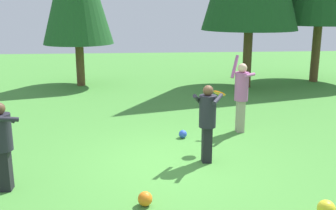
# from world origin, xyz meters

# --- Properties ---
(ground_plane) EXTENTS (40.00, 40.00, 0.00)m
(ground_plane) POSITION_xyz_m (0.00, 0.00, 0.00)
(ground_plane) COLOR #478C38
(person_thrower) EXTENTS (0.68, 0.68, 1.94)m
(person_thrower) POSITION_xyz_m (1.81, 1.95, 1.05)
(person_thrower) COLOR gray
(person_thrower) RESTS_ON ground_plane
(person_catcher) EXTENTS (0.67, 0.70, 1.60)m
(person_catcher) POSITION_xyz_m (0.60, 0.02, 0.95)
(person_catcher) COLOR black
(person_catcher) RESTS_ON ground_plane
(person_bystander) EXTENTS (0.68, 0.65, 1.56)m
(person_bystander) POSITION_xyz_m (-3.10, -0.95, 0.92)
(person_bystander) COLOR black
(person_bystander) RESTS_ON ground_plane
(frisbee) EXTENTS (0.37, 0.37, 0.15)m
(frisbee) POSITION_xyz_m (1.00, 0.83, 1.26)
(frisbee) COLOR orange
(ball_blue) EXTENTS (0.20, 0.20, 0.20)m
(ball_blue) POSITION_xyz_m (0.30, 1.57, 0.10)
(ball_blue) COLOR blue
(ball_blue) RESTS_ON ground_plane
(ball_orange) EXTENTS (0.24, 0.24, 0.24)m
(ball_orange) POSITION_xyz_m (-0.71, -1.73, 0.12)
(ball_orange) COLOR orange
(ball_orange) RESTS_ON ground_plane
(ball_yellow) EXTENTS (0.27, 0.27, 0.27)m
(ball_yellow) POSITION_xyz_m (2.00, -2.32, 0.14)
(ball_yellow) COLOR yellow
(ball_yellow) RESTS_ON ground_plane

